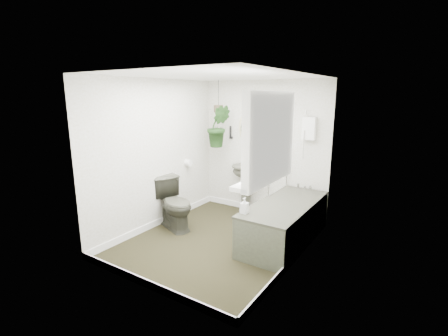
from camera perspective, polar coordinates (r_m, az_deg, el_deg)
The scene contains 22 objects.
floor at distance 4.81m, azimuth -1.00°, elevation -12.76°, with size 2.30×2.80×0.02m, color black.
ceiling at distance 4.34m, azimuth -1.12°, elevation 16.05°, with size 2.30×2.80×0.02m, color white.
wall_back at distance 5.63m, azimuth 6.99°, elevation 3.40°, with size 2.30×0.02×2.30m, color white.
wall_front at distance 3.39m, azimuth -14.51°, elevation -3.30°, with size 2.30×0.02×2.30m, color white.
wall_left at distance 5.16m, azimuth -11.82°, elevation 2.33°, with size 0.02×2.80×2.30m, color white.
wall_right at distance 3.92m, azimuth 13.17°, elevation -1.04°, with size 0.02×2.80×2.30m, color white.
skirting at distance 4.78m, azimuth -1.00°, elevation -12.11°, with size 2.30×2.80×0.10m, color white.
bathtub at distance 4.75m, azimuth 10.60°, elevation -9.36°, with size 0.72×1.72×0.58m, color #38382D, non-canonical shape.
bath_screen at distance 5.04m, azimuth 9.73°, elevation 3.69°, with size 0.04×0.72×1.40m, color silver, non-canonical shape.
shower_box at distance 5.22m, azimuth 14.73°, elevation 6.75°, with size 0.20×0.10×0.35m, color white.
oval_mirror at distance 5.66m, azimuth 4.68°, elevation 7.07°, with size 0.46×0.03×0.62m, color tan.
wall_sconce at distance 5.86m, azimuth 1.15°, elevation 6.33°, with size 0.04×0.04×0.22m, color black.
toilet_roll_holder at distance 5.67m, azimuth -6.32°, elevation 0.91°, with size 0.11×0.11×0.11m, color white.
window_recess at distance 3.21m, azimuth 8.15°, elevation 5.24°, with size 0.08×1.00×0.90m, color white.
window_sill at distance 3.32m, azimuth 6.83°, elevation -1.86°, with size 0.18×1.00×0.04m, color white.
window_blinds at distance 3.23m, azimuth 7.43°, elevation 5.31°, with size 0.01×0.86×0.76m, color white.
toilet at distance 5.16m, azimuth -8.71°, elevation -6.18°, with size 0.44×0.78×0.79m, color #38382D.
pedestal_sink at distance 5.76m, azimuth 3.87°, elevation -3.68°, with size 0.51×0.43×0.86m, color #38382D, non-canonical shape.
sill_plant at distance 3.56m, azimuth 8.94°, elevation 1.54°, with size 0.23×0.20×0.26m, color black.
hanging_plant at distance 5.63m, azimuth -0.97°, elevation 7.34°, with size 0.40×0.32×0.72m, color black.
soap_bottle at distance 4.17m, azimuth 3.62°, elevation -6.59°, with size 0.09×0.09×0.20m, color black.
hanging_pot at distance 5.61m, azimuth -0.98°, elevation 10.39°, with size 0.16×0.16×0.12m, color #3C3123.
Camera 1 is at (2.42, -3.59, 2.07)m, focal length 26.00 mm.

